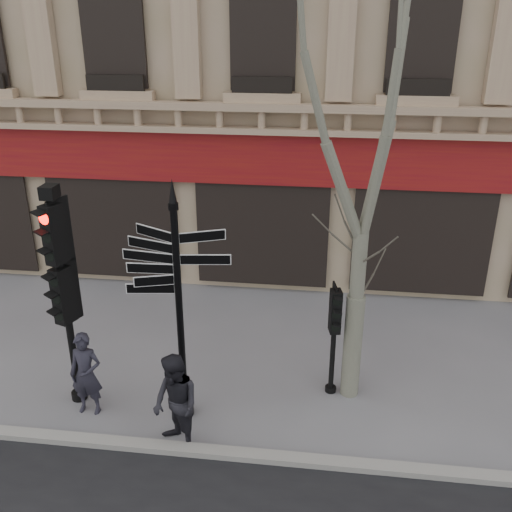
# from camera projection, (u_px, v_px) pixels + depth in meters

# --- Properties ---
(ground) EXTENTS (80.00, 80.00, 0.00)m
(ground) POSITION_uv_depth(u_px,v_px,m) (232.00, 403.00, 10.87)
(ground) COLOR slate
(ground) RESTS_ON ground
(kerb) EXTENTS (80.00, 0.25, 0.12)m
(kerb) POSITION_uv_depth(u_px,v_px,m) (218.00, 453.00, 9.57)
(kerb) COLOR gray
(kerb) RESTS_ON ground
(fingerpost) EXTENTS (1.97, 1.97, 4.50)m
(fingerpost) POSITION_uv_depth(u_px,v_px,m) (177.00, 265.00, 9.41)
(fingerpost) COLOR black
(fingerpost) RESTS_ON ground
(traffic_signal_main) EXTENTS (0.56, 0.48, 4.26)m
(traffic_signal_main) POSITION_uv_depth(u_px,v_px,m) (61.00, 272.00, 9.96)
(traffic_signal_main) COLOR black
(traffic_signal_main) RESTS_ON ground
(traffic_signal_secondary) EXTENTS (0.42, 0.33, 2.23)m
(traffic_signal_secondary) POSITION_uv_depth(u_px,v_px,m) (335.00, 322.00, 10.62)
(traffic_signal_secondary) COLOR black
(traffic_signal_secondary) RESTS_ON ground
(plane_tree) EXTENTS (3.09, 3.09, 8.20)m
(plane_tree) POSITION_uv_depth(u_px,v_px,m) (372.00, 90.00, 8.92)
(plane_tree) COLOR gray
(plane_tree) RESTS_ON ground
(pedestrian_a) EXTENTS (0.60, 0.39, 1.63)m
(pedestrian_a) POSITION_uv_depth(u_px,v_px,m) (86.00, 374.00, 10.36)
(pedestrian_a) COLOR #22212C
(pedestrian_a) RESTS_ON ground
(pedestrian_b) EXTENTS (1.10, 1.10, 1.80)m
(pedestrian_b) POSITION_uv_depth(u_px,v_px,m) (176.00, 405.00, 9.41)
(pedestrian_b) COLOR black
(pedestrian_b) RESTS_ON ground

